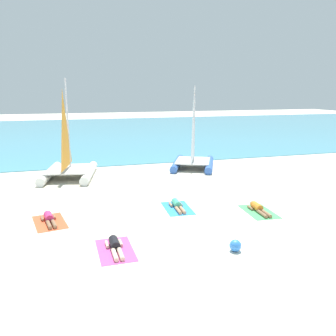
% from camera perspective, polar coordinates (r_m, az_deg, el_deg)
% --- Properties ---
extents(ground_plane, '(120.00, 120.00, 0.00)m').
position_cam_1_polar(ground_plane, '(21.85, -3.34, -0.63)').
color(ground_plane, beige).
extents(ocean_water, '(120.00, 40.00, 0.05)m').
position_cam_1_polar(ocean_water, '(43.53, -10.08, 5.80)').
color(ocean_water, '#4C9EB7').
rests_on(ocean_water, ground).
extents(sailboat_blue, '(4.02, 4.74, 5.26)m').
position_cam_1_polar(sailboat_blue, '(22.85, 4.08, 1.95)').
color(sailboat_blue, blue).
rests_on(sailboat_blue, ground).
extents(sailboat_white, '(3.55, 4.78, 5.64)m').
position_cam_1_polar(sailboat_white, '(21.00, -15.84, 0.72)').
color(sailboat_white, white).
rests_on(sailboat_white, ground).
extents(towel_leftmost, '(1.42, 2.06, 0.01)m').
position_cam_1_polar(towel_leftmost, '(14.38, -18.63, -8.32)').
color(towel_leftmost, '#EA5933').
rests_on(towel_leftmost, ground).
extents(sunbather_leftmost, '(0.67, 1.56, 0.30)m').
position_cam_1_polar(sunbather_leftmost, '(14.40, -18.70, -7.76)').
color(sunbather_leftmost, '#D83372').
rests_on(sunbather_leftmost, towel_leftmost).
extents(towel_center_left, '(1.12, 1.91, 0.01)m').
position_cam_1_polar(towel_center_left, '(11.54, -8.51, -13.03)').
color(towel_center_left, '#D84C99').
rests_on(towel_center_left, ground).
extents(sunbather_center_left, '(0.54, 1.56, 0.30)m').
position_cam_1_polar(sunbather_center_left, '(11.55, -8.58, -12.33)').
color(sunbather_center_left, black).
rests_on(sunbather_center_left, towel_center_left).
extents(towel_center_right, '(1.21, 1.96, 0.01)m').
position_cam_1_polar(towel_center_right, '(15.18, 1.56, -6.53)').
color(towel_center_right, '#338CD8').
rests_on(towel_center_right, ground).
extents(sunbather_center_right, '(0.57, 1.57, 0.30)m').
position_cam_1_polar(sunbather_center_right, '(15.20, 1.50, -6.01)').
color(sunbather_center_right, '#3FB28C').
rests_on(sunbather_center_right, towel_center_right).
extents(towel_rightmost, '(1.23, 1.97, 0.01)m').
position_cam_1_polar(towel_rightmost, '(15.24, 14.50, -6.86)').
color(towel_rightmost, '#4CB266').
rests_on(towel_rightmost, ground).
extents(sunbather_rightmost, '(0.57, 1.57, 0.30)m').
position_cam_1_polar(sunbather_rightmost, '(15.26, 14.42, -6.34)').
color(sunbather_rightmost, orange).
rests_on(sunbather_rightmost, towel_rightmost).
extents(beach_ball, '(0.38, 0.38, 0.38)m').
position_cam_1_polar(beach_ball, '(11.49, 10.86, -12.24)').
color(beach_ball, '#337FE5').
rests_on(beach_ball, ground).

